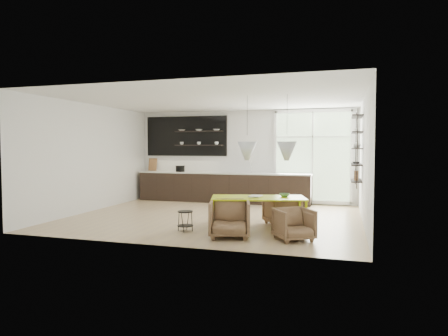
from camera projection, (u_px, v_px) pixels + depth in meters
room at (248, 157)px, 10.70m from camera, size 7.02×6.01×2.91m
kitchen_run at (220, 183)px, 12.64m from camera, size 5.54×0.69×2.75m
right_shelving at (357, 151)px, 9.96m from camera, size 0.26×1.22×1.90m
dining_table at (258, 199)px, 8.26m from camera, size 2.09×1.34×0.70m
armchair_back_left at (230, 209)px, 9.07m from camera, size 0.79×0.81×0.65m
armchair_back_right at (282, 211)px, 8.92m from camera, size 0.95×0.96×0.63m
armchair_front_left at (230, 219)px, 7.68m from camera, size 0.94×0.96×0.72m
armchair_front_right at (294, 224)px, 7.43m from camera, size 0.90×0.90×0.60m
wire_stool at (185, 218)px, 8.23m from camera, size 0.33×0.33×0.42m
table_book at (250, 196)px, 8.32m from camera, size 0.26×0.34×0.03m
table_bowl at (285, 195)px, 8.34m from camera, size 0.29×0.29×0.07m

